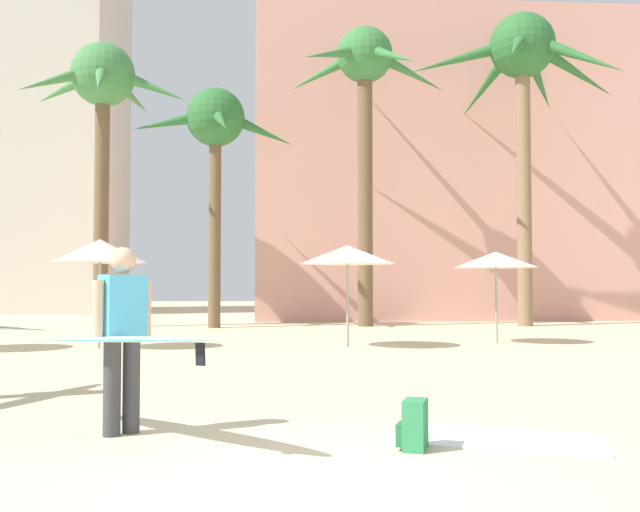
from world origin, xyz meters
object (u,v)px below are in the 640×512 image
(cafe_umbrella_4, at_px, (496,260))
(backpack, at_px, (414,425))
(palm_tree_far_left, at_px, (523,69))
(palm_tree_center, at_px, (365,85))
(cafe_umbrella_2, at_px, (348,255))
(palm_tree_right, at_px, (216,131))
(person_mid_right, at_px, (120,334))
(palm_tree_left, at_px, (102,94))
(beach_towel, at_px, (499,439))
(cafe_umbrella_1, at_px, (100,251))

(cafe_umbrella_4, relative_size, backpack, 5.24)
(palm_tree_far_left, height_order, backpack, palm_tree_far_left)
(palm_tree_center, xyz_separation_m, cafe_umbrella_2, (-1.58, -8.33, -6.24))
(palm_tree_right, xyz_separation_m, backpack, (2.87, -17.92, -6.32))
(cafe_umbrella_4, bearing_deg, backpack, -111.56)
(cafe_umbrella_2, distance_m, cafe_umbrella_4, 3.77)
(cafe_umbrella_4, height_order, person_mid_right, cafe_umbrella_4)
(palm_tree_left, xyz_separation_m, palm_tree_center, (8.89, -0.03, 0.50))
(cafe_umbrella_2, relative_size, cafe_umbrella_4, 1.04)
(palm_tree_far_left, distance_m, cafe_umbrella_2, 12.78)
(beach_towel, relative_size, person_mid_right, 0.80)
(palm_tree_center, bearing_deg, palm_tree_left, 179.82)
(cafe_umbrella_4, bearing_deg, palm_tree_far_left, 64.74)
(cafe_umbrella_1, bearing_deg, backpack, -64.45)
(backpack, xyz_separation_m, person_mid_right, (-2.57, 0.72, 0.73))
(palm_tree_right, distance_m, backpack, 19.22)
(palm_tree_left, xyz_separation_m, beach_towel, (7.53, -18.12, -7.81))
(palm_tree_center, distance_m, beach_towel, 19.95)
(person_mid_right, bearing_deg, backpack, -146.67)
(cafe_umbrella_2, bearing_deg, palm_tree_right, 114.04)
(beach_towel, height_order, person_mid_right, person_mid_right)
(palm_tree_far_left, height_order, palm_tree_left, palm_tree_far_left)
(palm_tree_far_left, height_order, person_mid_right, palm_tree_far_left)
(beach_towel, bearing_deg, palm_tree_right, 101.90)
(cafe_umbrella_1, bearing_deg, beach_towel, -59.90)
(backpack, bearing_deg, beach_towel, -137.33)
(palm_tree_left, distance_m, backpack, 21.05)
(palm_tree_far_left, bearing_deg, person_mid_right, -120.57)
(beach_towel, bearing_deg, cafe_umbrella_2, 91.27)
(palm_tree_left, height_order, cafe_umbrella_4, palm_tree_left)
(person_mid_right, bearing_deg, palm_tree_left, -28.06)
(cafe_umbrella_1, relative_size, cafe_umbrella_2, 1.05)
(palm_tree_far_left, height_order, cafe_umbrella_2, palm_tree_far_left)
(palm_tree_center, bearing_deg, cafe_umbrella_4, -74.38)
(palm_tree_center, height_order, person_mid_right, palm_tree_center)
(palm_tree_far_left, relative_size, palm_tree_left, 1.14)
(palm_tree_center, xyz_separation_m, backpack, (-2.20, -18.42, -8.12))
(cafe_umbrella_4, bearing_deg, palm_tree_center, 105.62)
(cafe_umbrella_2, height_order, person_mid_right, cafe_umbrella_2)
(palm_tree_center, relative_size, cafe_umbrella_2, 4.51)
(palm_tree_center, height_order, cafe_umbrella_1, palm_tree_center)
(cafe_umbrella_1, xyz_separation_m, backpack, (4.86, -10.17, -1.94))
(palm_tree_right, bearing_deg, palm_tree_center, 5.64)
(cafe_umbrella_2, height_order, cafe_umbrella_4, cafe_umbrella_2)
(palm_tree_left, distance_m, cafe_umbrella_4, 14.55)
(palm_tree_far_left, xyz_separation_m, cafe_umbrella_4, (-3.44, -7.29, -6.94))
(cafe_umbrella_4, xyz_separation_m, person_mid_right, (-6.88, -10.18, -1.07))
(palm_tree_far_left, bearing_deg, cafe_umbrella_4, -115.26)
(palm_tree_center, height_order, cafe_umbrella_2, palm_tree_center)
(cafe_umbrella_1, bearing_deg, palm_tree_right, 75.56)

